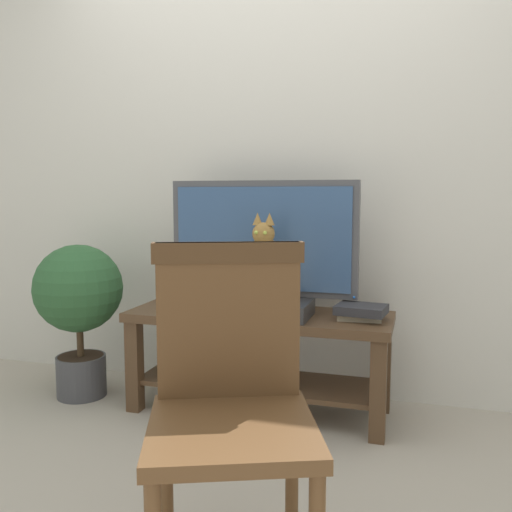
# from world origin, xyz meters

# --- Properties ---
(ground_plane) EXTENTS (12.00, 12.00, 0.00)m
(ground_plane) POSITION_xyz_m (0.00, 0.00, 0.00)
(ground_plane) COLOR #ADA393
(back_wall) EXTENTS (7.00, 0.12, 2.80)m
(back_wall) POSITION_xyz_m (0.00, 0.89, 1.40)
(back_wall) COLOR silver
(back_wall) RESTS_ON ground
(tv_stand) EXTENTS (1.30, 0.46, 0.51)m
(tv_stand) POSITION_xyz_m (0.01, 0.49, 0.36)
(tv_stand) COLOR #513823
(tv_stand) RESTS_ON ground
(tv) EXTENTS (0.95, 0.20, 0.65)m
(tv) POSITION_xyz_m (0.01, 0.55, 0.85)
(tv) COLOR #4C4C51
(tv) RESTS_ON tv_stand
(media_box) EXTENTS (0.43, 0.29, 0.08)m
(media_box) POSITION_xyz_m (0.07, 0.42, 0.54)
(media_box) COLOR #2D2D30
(media_box) RESTS_ON tv_stand
(cat) EXTENTS (0.23, 0.31, 0.42)m
(cat) POSITION_xyz_m (0.07, 0.41, 0.74)
(cat) COLOR olive
(cat) RESTS_ON media_box
(wooden_chair) EXTENTS (0.57, 0.57, 0.95)m
(wooden_chair) POSITION_xyz_m (0.28, -0.69, 0.55)
(wooden_chair) COLOR brown
(wooden_chair) RESTS_ON ground
(book_stack) EXTENTS (0.24, 0.20, 0.07)m
(book_stack) POSITION_xyz_m (0.51, 0.47, 0.55)
(book_stack) COLOR beige
(book_stack) RESTS_ON tv_stand
(potted_plant) EXTENTS (0.47, 0.47, 0.83)m
(potted_plant) POSITION_xyz_m (-0.97, 0.41, 0.53)
(potted_plant) COLOR #47474C
(potted_plant) RESTS_ON ground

